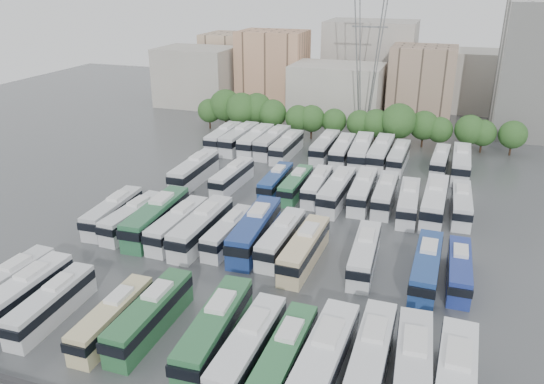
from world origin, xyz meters
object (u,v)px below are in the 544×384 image
(bus_r1_s1, at_px, (133,217))
(bus_r1_s3, at_px, (178,224))
(bus_r3_s0, at_px, (223,137))
(bus_r3_s8, at_px, (361,151))
(bus_r0_s9, at_px, (284,357))
(bus_r0_s2, at_px, (51,304))
(bus_r1_s7, at_px, (281,238))
(bus_r2_s8, at_px, (337,190))
(bus_r0_s5, at_px, (150,315))
(bus_r1_s0, at_px, (113,212))
(bus_r0_s4, at_px, (112,317))
(bus_r1_s5, at_px, (229,232))
(bus_r1_s12, at_px, (426,267))
(bus_r3_s10, at_px, (399,157))
(bus_r2_s13, at_px, (461,204))
(bus_r2_s1, at_px, (195,170))
(bus_r3_s7, at_px, (342,150))
(bus_r0_s0, at_px, (7,283))
(bus_r2_s11, at_px, (408,202))
(bus_r0_s12, at_px, (412,373))
(bus_r3_s12, at_px, (440,160))
(bus_r1_s6, at_px, (255,230))
(bus_r3_s6, at_px, (325,146))
(bus_r3_s4, at_px, (287,146))
(bus_r3_s9, at_px, (381,153))
(electricity_pylon, at_px, (369,40))
(bus_r1_s4, at_px, (202,227))
(bus_r0_s11, at_px, (371,358))
(bus_r3_s13, at_px, (461,163))
(apartment_tower, at_px, (537,71))
(bus_r2_s10, at_px, (385,194))
(bus_r2_s9, at_px, (363,190))
(bus_r0_s1, at_px, (23,294))
(bus_r3_s2, at_px, (256,140))
(bus_r2_s12, at_px, (435,201))
(bus_r1_s8, at_px, (304,249))
(bus_r3_s3, at_px, (273,142))
(bus_r2_s5, at_px, (276,181))
(bus_r3_s1, at_px, (240,138))
(bus_r2_s6, at_px, (296,184))

(bus_r1_s1, xyz_separation_m, bus_r1_s3, (6.53, -0.22, 0.08))
(bus_r3_s0, height_order, bus_r3_s8, bus_r3_s8)
(bus_r0_s9, xyz_separation_m, bus_r1_s1, (-26.42, 19.49, -0.03))
(bus_r3_s8, bearing_deg, bus_r0_s2, -112.58)
(bus_r1_s7, bearing_deg, bus_r2_s8, 80.52)
(bus_r1_s1, distance_m, bus_r3_s0, 36.56)
(bus_r0_s5, bearing_deg, bus_r1_s0, 132.42)
(bus_r0_s4, height_order, bus_r1_s5, bus_r1_s5)
(bus_r1_s12, xyz_separation_m, bus_r3_s10, (-6.84, 36.54, -0.04))
(bus_r1_s1, relative_size, bus_r2_s13, 1.00)
(bus_r2_s1, distance_m, bus_r3_s7, 26.70)
(bus_r0_s0, bearing_deg, bus_r2_s11, 45.45)
(bus_r0_s12, xyz_separation_m, bus_r3_s12, (-0.09, 54.20, -0.27))
(bus_r1_s6, bearing_deg, bus_r3_s6, 86.96)
(bus_r3_s4, bearing_deg, bus_r3_s9, 4.64)
(electricity_pylon, distance_m, bus_r2_s11, 44.66)
(bus_r1_s4, bearing_deg, bus_r3_s6, 80.81)
(bus_r0_s11, bearing_deg, bus_r3_s13, 83.00)
(apartment_tower, relative_size, bus_r3_s13, 1.99)
(bus_r0_s11, relative_size, bus_r1_s6, 0.91)
(bus_r1_s6, height_order, bus_r3_s7, bus_r1_s6)
(bus_r3_s9, bearing_deg, bus_r1_s7, -99.80)
(bus_r2_s10, relative_size, bus_r2_s11, 0.99)
(bus_r0_s2, relative_size, bus_r2_s13, 0.96)
(bus_r2_s9, bearing_deg, bus_r3_s8, 99.57)
(bus_r2_s9, height_order, bus_r3_s6, bus_r3_s6)
(bus_r0_s1, bearing_deg, bus_r3_s2, 86.28)
(bus_r2_s12, height_order, bus_r3_s8, bus_r3_s8)
(bus_r2_s9, bearing_deg, bus_r1_s8, -100.43)
(apartment_tower, height_order, bus_r1_s5, apartment_tower)
(bus_r2_s8, relative_size, bus_r3_s3, 0.98)
(bus_r0_s1, height_order, bus_r3_s0, bus_r3_s0)
(bus_r2_s9, bearing_deg, bus_r2_s1, -179.99)
(bus_r0_s9, relative_size, bus_r1_s6, 0.85)
(bus_r1_s0, height_order, bus_r2_s5, bus_r1_s0)
(bus_r3_s8, bearing_deg, bus_r0_s4, -106.15)
(bus_r2_s10, distance_m, bus_r3_s13, 19.66)
(bus_r1_s6, bearing_deg, bus_r1_s1, -179.86)
(bus_r2_s11, relative_size, bus_r3_s3, 0.92)
(bus_r0_s11, bearing_deg, bus_r2_s9, 100.76)
(bus_r0_s11, height_order, bus_r0_s12, bus_r0_s12)
(bus_r0_s0, height_order, bus_r0_s12, bus_r0_s12)
(bus_r0_s2, xyz_separation_m, bus_r3_s6, (13.15, 55.88, 0.24))
(bus_r3_s1, bearing_deg, bus_r1_s6, -63.44)
(bus_r3_s0, relative_size, bus_r3_s10, 1.05)
(bus_r1_s8, bearing_deg, bus_r3_s3, 115.48)
(bus_r2_s8, bearing_deg, bus_r1_s6, -110.39)
(bus_r1_s1, xyz_separation_m, bus_r1_s12, (36.39, -1.07, 0.10))
(bus_r0_s9, xyz_separation_m, bus_r2_s6, (-9.92, 37.28, -0.12))
(bus_r0_s5, bearing_deg, bus_r2_s10, 66.04)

